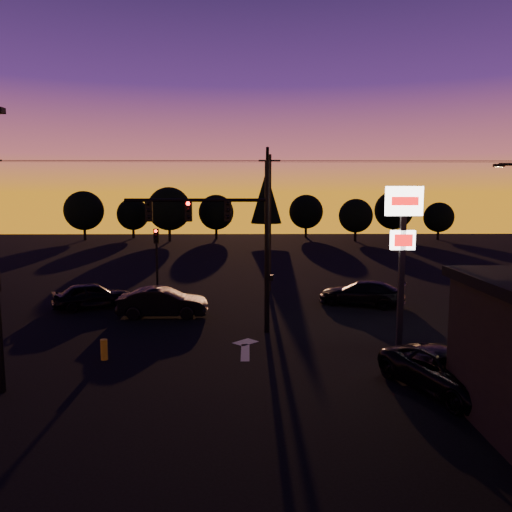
{
  "coord_description": "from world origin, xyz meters",
  "views": [
    {
      "loc": [
        0.67,
        -18.86,
        6.55
      ],
      "look_at": [
        1.0,
        5.0,
        3.5
      ],
      "focal_mm": 35.0,
      "sensor_mm": 36.0,
      "label": 1
    }
  ],
  "objects": [
    {
      "name": "power_wires",
      "position": [
        2.0,
        14.0,
        8.57
      ],
      "size": [
        36.0,
        1.22,
        0.07
      ],
      "color": "black",
      "rests_on": "ground"
    },
    {
      "name": "tree_7",
      "position": [
        21.0,
        51.0,
        4.06
      ],
      "size": [
        5.36,
        5.36,
        6.74
      ],
      "color": "black",
      "rests_on": "ground"
    },
    {
      "name": "bollard",
      "position": [
        -5.05,
        0.2,
        0.41
      ],
      "size": [
        0.27,
        0.27,
        0.82
      ],
      "primitive_type": "cylinder",
      "color": "gold",
      "rests_on": "ground"
    },
    {
      "name": "tree_8",
      "position": [
        27.0,
        50.0,
        3.12
      ],
      "size": [
        4.12,
        4.12,
        5.19
      ],
      "color": "black",
      "rests_on": "ground"
    },
    {
      "name": "tree_4",
      "position": [
        3.0,
        49.0,
        5.93
      ],
      "size": [
        4.18,
        4.18,
        9.5
      ],
      "color": "black",
      "rests_on": "ground"
    },
    {
      "name": "traffic_signal_mast",
      "position": [
        -0.1,
        3.99,
        4.94
      ],
      "size": [
        6.79,
        0.52,
        8.58
      ],
      "color": "black",
      "rests_on": "ground"
    },
    {
      "name": "tree_5",
      "position": [
        9.0,
        54.0,
        3.75
      ],
      "size": [
        4.95,
        4.95,
        6.22
      ],
      "color": "black",
      "rests_on": "ground"
    },
    {
      "name": "car_left",
      "position": [
        -8.22,
        9.04,
        0.74
      ],
      "size": [
        4.7,
        3.35,
        1.49
      ],
      "primitive_type": "imported",
      "rotation": [
        0.0,
        0.0,
        1.98
      ],
      "color": "black",
      "rests_on": "ground"
    },
    {
      "name": "suv_parked",
      "position": [
        7.17,
        -3.18,
        0.68
      ],
      "size": [
        3.96,
        5.39,
        1.36
      ],
      "primitive_type": "imported",
      "rotation": [
        0.0,
        0.0,
        0.39
      ],
      "color": "black",
      "rests_on": "ground"
    },
    {
      "name": "car_right",
      "position": [
        7.25,
        9.63,
        0.72
      ],
      "size": [
        5.33,
        3.75,
        1.43
      ],
      "primitive_type": "imported",
      "rotation": [
        0.0,
        0.0,
        -1.96
      ],
      "color": "black",
      "rests_on": "ground"
    },
    {
      "name": "lane_arrow",
      "position": [
        0.5,
        1.67,
        0.01
      ],
      "size": [
        1.2,
        3.1,
        0.01
      ],
      "color": "beige",
      "rests_on": "ground"
    },
    {
      "name": "tree_1",
      "position": [
        -16.0,
        53.0,
        3.43
      ],
      "size": [
        4.54,
        4.54,
        5.71
      ],
      "color": "black",
      "rests_on": "ground"
    },
    {
      "name": "secondary_signal",
      "position": [
        -5.0,
        11.49,
        2.86
      ],
      "size": [
        0.3,
        0.31,
        4.35
      ],
      "color": "black",
      "rests_on": "ground"
    },
    {
      "name": "ground",
      "position": [
        0.0,
        0.0,
        0.0
      ],
      "size": [
        120.0,
        120.0,
        0.0
      ],
      "primitive_type": "plane",
      "color": "black",
      "rests_on": "ground"
    },
    {
      "name": "tree_3",
      "position": [
        -4.0,
        52.0,
        3.75
      ],
      "size": [
        4.95,
        4.95,
        6.22
      ],
      "color": "black",
      "rests_on": "ground"
    },
    {
      "name": "tree_2",
      "position": [
        -10.0,
        48.0,
        4.37
      ],
      "size": [
        5.77,
        5.78,
        7.26
      ],
      "color": "black",
      "rests_on": "ground"
    },
    {
      "name": "utility_pole_1",
      "position": [
        2.0,
        14.0,
        4.59
      ],
      "size": [
        1.4,
        0.26,
        9.0
      ],
      "color": "black",
      "rests_on": "ground"
    },
    {
      "name": "pylon_sign",
      "position": [
        7.0,
        1.5,
        4.91
      ],
      "size": [
        1.5,
        0.28,
        6.8
      ],
      "color": "black",
      "rests_on": "ground"
    },
    {
      "name": "tree_6",
      "position": [
        15.0,
        48.0,
        3.43
      ],
      "size": [
        4.54,
        4.54,
        5.71
      ],
      "color": "black",
      "rests_on": "ground"
    },
    {
      "name": "car_mid",
      "position": [
        -3.91,
        7.04,
        0.77
      ],
      "size": [
        4.7,
        1.69,
        1.54
      ],
      "primitive_type": "imported",
      "rotation": [
        0.0,
        0.0,
        1.58
      ],
      "color": "black",
      "rests_on": "ground"
    },
    {
      "name": "tree_0",
      "position": [
        -22.0,
        50.0,
        4.06
      ],
      "size": [
        5.36,
        5.36,
        6.74
      ],
      "color": "black",
      "rests_on": "ground"
    }
  ]
}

